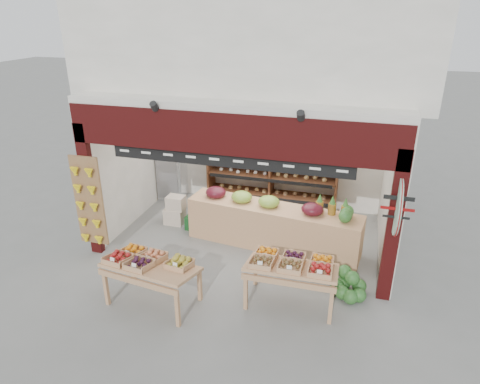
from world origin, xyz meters
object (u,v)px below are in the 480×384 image
object	(u,v)px
mid_counter	(272,225)
watermelon_pile	(349,286)
back_shelving	(272,163)
display_table_right	(292,265)
display_table_left	(147,263)
cardboard_stack	(185,214)
refrigerator	(172,168)

from	to	relation	value
mid_counter	watermelon_pile	world-z (taller)	mid_counter
watermelon_pile	mid_counter	bearing A→B (deg)	141.60
back_shelving	watermelon_pile	distance (m)	3.82
back_shelving	display_table_right	size ratio (longest dim) A/B	2.11
back_shelving	display_table_left	world-z (taller)	back_shelving
back_shelving	mid_counter	world-z (taller)	back_shelving
cardboard_stack	watermelon_pile	distance (m)	4.04
watermelon_pile	display_table_right	bearing A→B (deg)	-153.20
mid_counter	back_shelving	bearing A→B (deg)	102.82
display_table_left	display_table_right	world-z (taller)	same
mid_counter	display_table_left	distance (m)	2.81
refrigerator	display_table_left	world-z (taller)	refrigerator
watermelon_pile	back_shelving	bearing A→B (deg)	123.10
refrigerator	display_table_left	distance (m)	4.29
display_table_left	display_table_right	xyz separation A→B (m)	(2.27, 0.58, 0.01)
cardboard_stack	display_table_left	xyz separation A→B (m)	(0.49, -2.71, 0.48)
refrigerator	display_table_left	bearing A→B (deg)	-77.36
back_shelving	cardboard_stack	bearing A→B (deg)	-139.36
display_table_right	watermelon_pile	bearing A→B (deg)	26.80
cardboard_stack	watermelon_pile	bearing A→B (deg)	-24.48
mid_counter	watermelon_pile	xyz separation A→B (m)	(1.60, -1.27, -0.30)
back_shelving	cardboard_stack	size ratio (longest dim) A/B	3.22
cardboard_stack	display_table_right	size ratio (longest dim) A/B	0.66
refrigerator	display_table_right	world-z (taller)	refrigerator
cardboard_stack	mid_counter	size ratio (longest dim) A/B	0.27
cardboard_stack	watermelon_pile	size ratio (longest dim) A/B	1.56
refrigerator	cardboard_stack	size ratio (longest dim) A/B	1.65
display_table_right	watermelon_pile	distance (m)	1.17
cardboard_stack	display_table_right	distance (m)	3.52
cardboard_stack	back_shelving	bearing A→B (deg)	40.64
back_shelving	watermelon_pile	size ratio (longest dim) A/B	5.01
refrigerator	cardboard_stack	world-z (taller)	refrigerator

